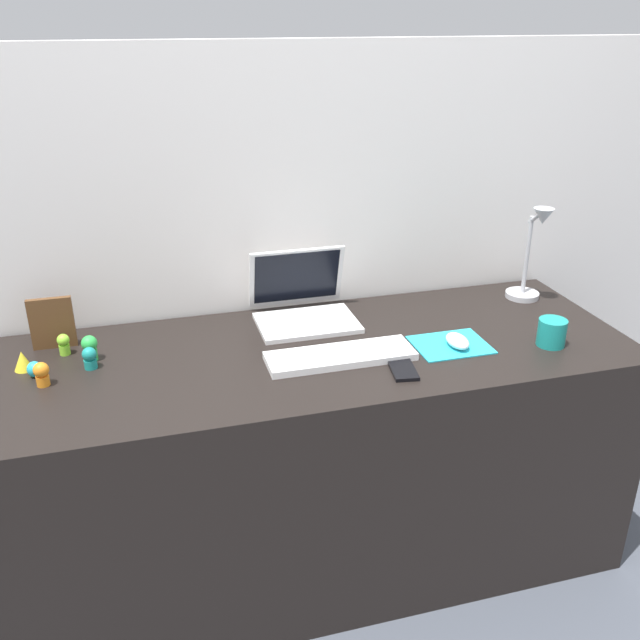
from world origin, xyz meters
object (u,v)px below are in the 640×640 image
(toy_figurine_cyan, at_px, (35,369))
(toy_figurine_yellow, at_px, (23,361))
(keyboard, at_px, (340,356))
(cell_phone, at_px, (402,369))
(mouse, at_px, (457,341))
(toy_figurine_teal, at_px, (90,358))
(laptop, at_px, (302,302))
(toy_figurine_lime, at_px, (64,344))
(toy_figurine_orange, at_px, (42,373))
(coffee_mug, at_px, (552,333))
(toy_figurine_green, at_px, (90,347))
(picture_frame, at_px, (52,323))
(desk_lamp, at_px, (532,257))

(toy_figurine_cyan, bearing_deg, toy_figurine_yellow, 124.45)
(keyboard, height_order, cell_phone, keyboard)
(mouse, relative_size, toy_figurine_teal, 1.57)
(laptop, bearing_deg, toy_figurine_yellow, -170.69)
(keyboard, xyz_separation_m, toy_figurine_teal, (-0.66, 0.13, 0.02))
(toy_figurine_lime, relative_size, toy_figurine_teal, 1.00)
(cell_phone, relative_size, toy_figurine_orange, 1.99)
(coffee_mug, height_order, toy_figurine_cyan, coffee_mug)
(toy_figurine_green, bearing_deg, keyboard, -15.32)
(toy_figurine_orange, bearing_deg, laptop, 17.55)
(mouse, xyz_separation_m, toy_figurine_teal, (-1.00, 0.15, 0.01))
(keyboard, distance_m, toy_figurine_teal, 0.67)
(cell_phone, xyz_separation_m, toy_figurine_yellow, (-0.97, 0.28, 0.02))
(picture_frame, distance_m, toy_figurine_green, 0.15)
(picture_frame, height_order, toy_figurine_cyan, picture_frame)
(keyboard, xyz_separation_m, toy_figurine_lime, (-0.73, 0.24, 0.02))
(picture_frame, distance_m, toy_figurine_teal, 0.19)
(cell_phone, bearing_deg, desk_lamp, 39.64)
(keyboard, height_order, toy_figurine_cyan, toy_figurine_cyan)
(desk_lamp, relative_size, toy_figurine_cyan, 7.53)
(cell_phone, relative_size, toy_figurine_teal, 2.10)
(picture_frame, bearing_deg, desk_lamp, -1.95)
(laptop, distance_m, mouse, 0.49)
(cell_phone, xyz_separation_m, coffee_mug, (0.47, 0.03, 0.03))
(toy_figurine_green, height_order, toy_figurine_lime, toy_figurine_green)
(toy_figurine_orange, bearing_deg, toy_figurine_yellow, 118.85)
(cell_phone, xyz_separation_m, picture_frame, (-0.90, 0.40, 0.07))
(toy_figurine_green, bearing_deg, toy_figurine_lime, 141.82)
(picture_frame, distance_m, toy_figurine_orange, 0.23)
(coffee_mug, bearing_deg, mouse, 167.99)
(laptop, xyz_separation_m, toy_figurine_yellow, (-0.80, -0.13, -0.03))
(toy_figurine_cyan, relative_size, toy_figurine_lime, 0.70)
(keyboard, height_order, toy_figurine_yellow, toy_figurine_yellow)
(picture_frame, bearing_deg, mouse, -15.87)
(toy_figurine_cyan, height_order, toy_figurine_yellow, toy_figurine_yellow)
(keyboard, distance_m, toy_figurine_orange, 0.78)
(mouse, distance_m, toy_figurine_teal, 1.01)
(desk_lamp, relative_size, picture_frame, 2.15)
(laptop, relative_size, mouse, 3.12)
(toy_figurine_yellow, bearing_deg, desk_lamp, 2.59)
(cell_phone, relative_size, toy_figurine_yellow, 2.39)
(mouse, xyz_separation_m, toy_figurine_lime, (-1.07, 0.26, 0.01))
(picture_frame, relative_size, toy_figurine_teal, 2.46)
(mouse, height_order, toy_figurine_yellow, toy_figurine_yellow)
(picture_frame, xyz_separation_m, coffee_mug, (1.37, -0.37, -0.04))
(coffee_mug, xyz_separation_m, toy_figurine_green, (-1.27, 0.26, -0.00))
(cell_phone, height_order, picture_frame, picture_frame)
(cell_phone, height_order, toy_figurine_green, toy_figurine_green)
(toy_figurine_cyan, bearing_deg, toy_figurine_teal, 3.76)
(toy_figurine_teal, bearing_deg, keyboard, -11.27)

